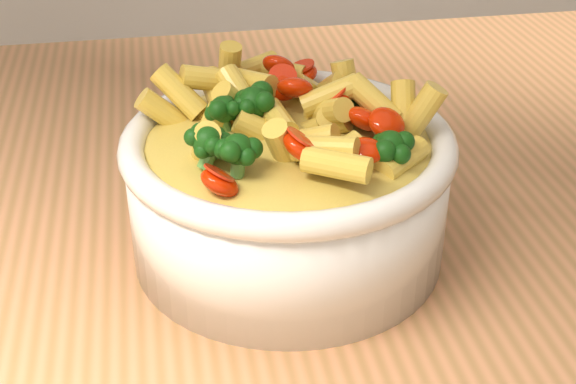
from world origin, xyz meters
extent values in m
cube|color=tan|center=(0.00, 0.00, 0.88)|extent=(1.20, 0.80, 0.04)
cylinder|color=white|center=(-0.03, -0.05, 0.94)|extent=(0.21, 0.21, 0.08)
ellipsoid|color=white|center=(-0.03, -0.05, 0.92)|extent=(0.20, 0.20, 0.03)
torus|color=white|center=(-0.03, -0.05, 0.98)|extent=(0.22, 0.22, 0.02)
ellipsoid|color=#F6D553|center=(-0.03, -0.05, 0.98)|extent=(0.19, 0.19, 0.02)
camera|label=1|loc=(-0.11, -0.51, 1.22)|focal=50.00mm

